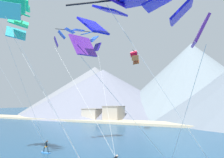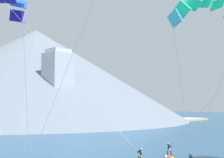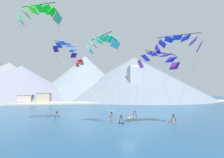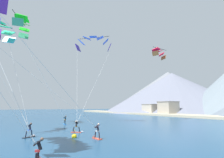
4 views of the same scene
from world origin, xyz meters
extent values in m
cube|color=#E54C33|center=(5.41, 11.26, 0.04)|extent=(1.47, 0.55, 0.07)
cylinder|color=#231E28|center=(5.80, 11.29, 0.43)|extent=(0.25, 0.14, 0.73)
cylinder|color=#231E28|center=(5.01, 11.23, 0.43)|extent=(0.25, 0.14, 0.73)
cube|color=white|center=(5.41, 11.26, 0.83)|extent=(0.25, 0.32, 0.12)
cylinder|color=#231E28|center=(5.40, 11.33, 1.16)|extent=(0.24, 0.37, 0.61)
cylinder|color=#231E28|center=(5.53, 11.23, 1.33)|extent=(0.12, 0.53, 0.40)
cylinder|color=#231E28|center=(5.29, 11.22, 1.33)|extent=(0.12, 0.53, 0.40)
cylinder|color=black|center=(5.42, 11.05, 1.30)|extent=(0.52, 0.07, 0.03)
sphere|color=beige|center=(5.40, 11.42, 1.55)|extent=(0.22, 0.22, 0.22)
cone|color=white|center=(4.54, 11.20, 0.10)|extent=(0.33, 0.38, 0.36)
cube|color=#337FDB|center=(-12.41, 13.48, 0.04)|extent=(1.47, 0.56, 0.07)
cylinder|color=#14232D|center=(-12.02, 13.44, 0.43)|extent=(0.26, 0.14, 0.74)
cylinder|color=#14232D|center=(-12.80, 13.51, 0.43)|extent=(0.26, 0.14, 0.74)
cube|color=orange|center=(-12.41, 13.48, 0.84)|extent=(0.26, 0.33, 0.12)
cylinder|color=#14232D|center=(-12.41, 13.54, 1.17)|extent=(0.25, 0.36, 0.62)
cylinder|color=#14232D|center=(-12.29, 13.43, 1.35)|extent=(0.13, 0.54, 0.41)
cylinder|color=#14232D|center=(-12.53, 13.45, 1.35)|extent=(0.13, 0.54, 0.41)
cylinder|color=black|center=(-12.43, 13.26, 1.32)|extent=(0.52, 0.08, 0.03)
sphere|color=#9E7051|center=(-12.40, 13.63, 1.58)|extent=(0.23, 0.23, 0.23)
cone|color=white|center=(-13.28, 13.55, 0.10)|extent=(0.33, 0.38, 0.36)
cube|color=#E54C33|center=(-0.30, 11.13, 0.04)|extent=(1.20, 1.43, 0.07)
cylinder|color=black|center=(-0.53, 10.81, 0.42)|extent=(0.23, 0.26, 0.70)
cylinder|color=black|center=(-0.07, 11.45, 0.42)|extent=(0.23, 0.26, 0.70)
cube|color=orange|center=(-0.30, 11.13, 0.80)|extent=(0.37, 0.35, 0.12)
cylinder|color=black|center=(-0.23, 11.08, 1.12)|extent=(0.44, 0.40, 0.60)
cylinder|color=black|center=(-0.38, 11.04, 1.29)|extent=(0.46, 0.36, 0.39)
cylinder|color=black|center=(-0.25, 11.23, 1.29)|extent=(0.46, 0.36, 0.39)
cylinder|color=black|center=(-0.46, 11.24, 1.26)|extent=(0.33, 0.44, 0.03)
sphere|color=beige|center=(-0.12, 11.00, 1.49)|extent=(0.21, 0.21, 0.21)
cone|color=white|center=(0.20, 11.83, 0.10)|extent=(0.47, 0.45, 0.36)
cube|color=black|center=(0.32, 5.15, 0.04)|extent=(1.17, 1.44, 0.07)
cylinder|color=black|center=(0.54, 4.82, 0.43)|extent=(0.23, 0.27, 0.72)
cylinder|color=black|center=(0.10, 5.48, 0.43)|extent=(0.23, 0.27, 0.72)
cube|color=blue|center=(0.32, 5.15, 0.82)|extent=(0.38, 0.36, 0.12)
cylinder|color=black|center=(0.38, 5.19, 1.15)|extent=(0.43, 0.39, 0.62)
cylinder|color=black|center=(0.37, 5.04, 1.33)|extent=(0.48, 0.36, 0.40)
cylinder|color=black|center=(0.24, 5.23, 1.33)|extent=(0.48, 0.36, 0.40)
cylinder|color=black|center=(0.15, 5.04, 1.30)|extent=(0.32, 0.45, 0.03)
sphere|color=brown|center=(0.48, 5.26, 1.54)|extent=(0.22, 0.22, 0.22)
cone|color=white|center=(-0.16, 5.87, 0.10)|extent=(0.47, 0.45, 0.36)
cylinder|color=black|center=(10.50, 4.29, 0.41)|extent=(0.26, 0.19, 0.70)
cube|color=red|center=(10.87, 4.16, 0.80)|extent=(0.31, 0.35, 0.12)
cylinder|color=black|center=(10.90, 4.24, 1.11)|extent=(0.32, 0.43, 0.59)
cylinder|color=black|center=(10.97, 4.11, 1.28)|extent=(0.24, 0.50, 0.38)
cylinder|color=black|center=(10.76, 4.18, 1.28)|extent=(0.24, 0.50, 0.38)
cylinder|color=black|center=(10.81, 3.98, 1.25)|extent=(0.50, 0.20, 0.03)
sphere|color=brown|center=(10.94, 4.36, 1.48)|extent=(0.21, 0.21, 0.21)
cylinder|color=silver|center=(7.48, 6.08, 5.66)|extent=(4.14, 9.97, 8.74)
cylinder|color=silver|center=(3.85, 5.91, 5.66)|extent=(3.18, 10.31, 8.74)
cube|color=#48B685|center=(-11.50, 3.68, 18.73)|extent=(1.47, 1.99, 1.51)
cube|color=#1DEC1F|center=(-12.22, 4.08, 19.85)|extent=(1.80, 2.11, 1.35)
cube|color=#1DEC1F|center=(-13.31, 4.50, 20.59)|extent=(1.94, 2.21, 0.98)
cube|color=#1DEC1F|center=(-14.62, 4.89, 20.85)|extent=(1.88, 2.25, 0.48)
cube|color=#1DEC1F|center=(-15.95, 5.18, 20.59)|extent=(1.69, 2.25, 0.98)
cube|color=#1DEC1F|center=(-17.11, 5.33, 19.85)|extent=(1.33, 2.20, 1.35)
cube|color=#48B685|center=(-17.93, 5.33, 18.73)|extent=(0.84, 2.11, 1.51)
cylinder|color=black|center=(-14.83, 4.04, 21.01)|extent=(6.14, 2.93, 0.10)
cylinder|color=silver|center=(-11.87, 8.38, 9.70)|extent=(1.14, 9.78, 16.77)
cylinder|color=silver|center=(-15.30, 9.26, 9.70)|extent=(5.78, 8.03, 16.77)
cube|color=#2D1A90|center=(-13.54, 16.22, 16.74)|extent=(1.68, 1.84, 1.64)
cube|color=blue|center=(-12.86, 16.76, 18.00)|extent=(2.01, 2.19, 1.45)
cube|color=blue|center=(-11.99, 17.69, 18.84)|extent=(2.26, 2.35, 1.04)
cube|color=blue|center=(-11.07, 18.87, 19.14)|extent=(2.38, 2.34, 0.46)
cube|color=blue|center=(-10.25, 20.12, 18.84)|extent=(2.38, 2.17, 1.04)
cube|color=blue|center=(-9.64, 21.24, 18.00)|extent=(2.26, 1.82, 1.45)
cube|color=#2D1A90|center=(-9.35, 22.06, 16.74)|extent=(2.01, 1.36, 1.64)
cylinder|color=black|center=(-11.72, 19.34, 19.29)|extent=(5.32, 5.05, 0.10)
cylinder|color=silver|center=(-7.12, 13.68, 8.64)|extent=(13.35, 4.93, 14.77)
cylinder|color=silver|center=(-4.89, 16.77, 8.64)|extent=(8.91, 11.11, 14.77)
cube|color=#2AEC98|center=(-4.60, 1.67, 14.53)|extent=(1.79, 1.96, 0.90)
cube|color=#2AEC98|center=(-5.34, 2.20, 14.00)|extent=(1.57, 1.94, 1.13)
cube|color=#3FBBC7|center=(-5.94, 2.50, 13.20)|extent=(1.30, 1.80, 1.22)
cylinder|color=silver|center=(-1.05, 1.84, 7.01)|extent=(2.44, 6.42, 11.44)
cylinder|color=silver|center=(-3.01, 3.79, 7.01)|extent=(6.36, 2.53, 11.44)
cube|color=#9F6132|center=(-8.35, 39.01, 16.73)|extent=(1.65, 0.56, 1.26)
cube|color=red|center=(-8.42, 38.37, 17.61)|extent=(1.75, 0.99, 1.21)
cube|color=red|center=(-8.32, 37.46, 18.20)|extent=(1.80, 1.34, 0.96)
cube|color=red|center=(-8.04, 36.42, 18.40)|extent=(1.78, 1.55, 0.57)
cube|color=red|center=(-7.65, 35.42, 18.20)|extent=(1.71, 1.65, 0.96)
cube|color=red|center=(-7.19, 34.62, 17.61)|extent=(1.60, 1.58, 1.21)
cube|color=#9F6132|center=(-6.75, 34.15, 16.73)|extent=(1.46, 1.34, 1.26)
cylinder|color=black|center=(-7.42, 36.63, 18.61)|extent=(0.20, 5.14, 0.10)
sphere|color=yellow|center=(3.38, 9.42, 0.15)|extent=(0.56, 0.56, 0.56)
cylinder|color=black|center=(3.38, 9.42, 0.65)|extent=(0.04, 0.04, 0.44)
cube|color=yellow|center=(3.47, 9.42, 0.83)|extent=(0.18, 0.01, 0.12)
cube|color=#A89E8E|center=(-25.24, 60.67, 2.62)|extent=(5.96, 6.59, 5.23)
cube|color=slate|center=(-25.24, 60.67, 5.38)|extent=(6.20, 6.85, 0.30)
cube|color=#B7AD9E|center=(-33.28, 58.83, 2.12)|extent=(5.93, 5.39, 4.24)
cube|color=gray|center=(-33.28, 58.83, 4.39)|extent=(6.17, 5.61, 0.30)
cone|color=slate|center=(-60.87, 105.58, 14.37)|extent=(87.47, 87.47, 28.74)
cone|color=slate|center=(-48.19, 93.68, 12.31)|extent=(85.45, 85.45, 24.63)
camera|label=1|loc=(10.16, -10.40, 7.21)|focal=35.00mm
camera|label=2|loc=(-26.55, -11.41, 6.41)|focal=50.00mm
camera|label=3|loc=(-7.52, -22.84, 5.90)|focal=24.00mm
camera|label=4|loc=(22.85, 1.85, 3.50)|focal=28.00mm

